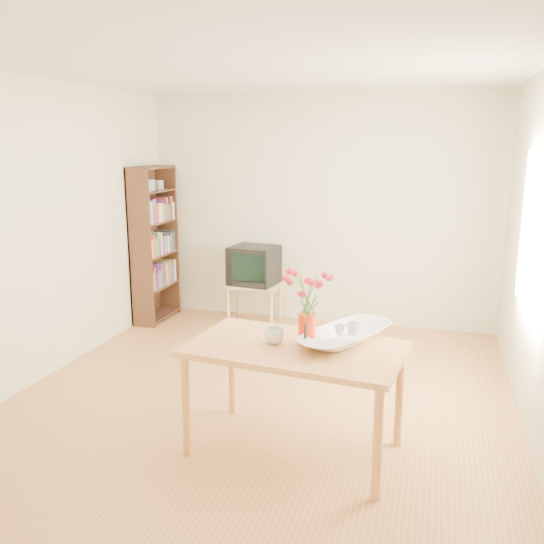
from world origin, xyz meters
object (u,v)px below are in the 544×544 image
(pitcher, at_px, (307,330))
(bowl, at_px, (346,306))
(mug, at_px, (274,336))
(television, at_px, (255,264))
(table, at_px, (295,358))

(pitcher, bearing_deg, bowl, 15.59)
(mug, height_order, bowl, bowl)
(pitcher, distance_m, bowl, 0.30)
(pitcher, relative_size, television, 0.38)
(mug, relative_size, television, 0.24)
(pitcher, xyz_separation_m, television, (-1.22, 2.63, -0.16))
(mug, distance_m, bowl, 0.52)
(bowl, xyz_separation_m, television, (-1.46, 2.54, -0.32))
(pitcher, bearing_deg, table, -135.39)
(table, relative_size, television, 2.64)
(television, bearing_deg, pitcher, -57.91)
(table, bearing_deg, bowl, 36.63)
(table, relative_size, pitcher, 6.90)
(table, xyz_separation_m, mug, (-0.15, 0.01, 0.13))
(television, bearing_deg, bowl, -52.80)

